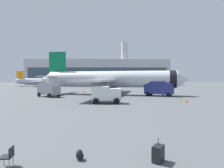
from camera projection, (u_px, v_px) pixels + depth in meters
airplane_at_gate at (109, 79)px, 43.13m from camera, size 35.55×32.30×10.50m
airplane_taxiing at (40, 81)px, 92.92m from camera, size 25.74×23.36×7.59m
service_truck at (49, 89)px, 38.25m from camera, size 5.22×4.48×2.90m
fuel_truck at (159, 88)px, 39.88m from camera, size 6.43×4.90×3.20m
cargo_van at (106, 94)px, 28.18m from camera, size 4.44×2.40×2.60m
safety_cone_near at (186, 100)px, 29.15m from camera, size 0.44×0.44×0.81m
safety_cone_mid at (84, 92)px, 47.48m from camera, size 0.44×0.44×0.77m
rolling_suitcase at (158, 153)px, 8.29m from camera, size 0.69×0.75×1.10m
traveller_backpack at (80, 155)px, 8.50m from camera, size 0.36×0.40×0.48m
gate_chair at (8, 155)px, 7.80m from camera, size 0.53×0.53×0.86m
terminal_building at (99, 72)px, 121.22m from camera, size 89.69×18.72×27.87m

